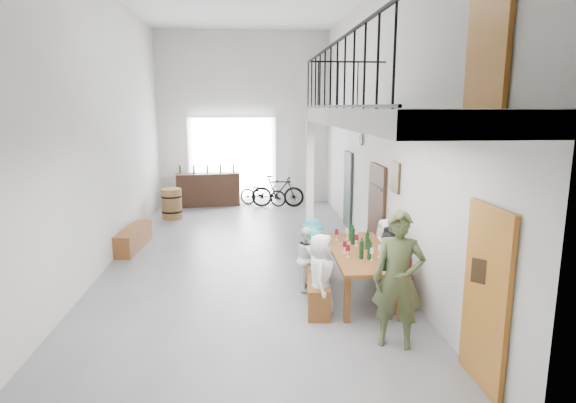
{
  "coord_description": "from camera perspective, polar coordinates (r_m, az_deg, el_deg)",
  "views": [
    {
      "loc": [
        0.06,
        -9.75,
        3.15
      ],
      "look_at": [
        0.86,
        -0.5,
        1.31
      ],
      "focal_mm": 30.0,
      "sensor_mm": 36.0,
      "label": 1
    }
  ],
  "objects": [
    {
      "name": "guest_left_c",
      "position": [
        8.41,
        2.45,
        -6.73
      ],
      "size": [
        0.47,
        0.58,
        1.12
      ],
      "primitive_type": "imported",
      "rotation": [
        0.0,
        0.0,
        1.49
      ],
      "color": "white",
      "rests_on": "ground"
    },
    {
      "name": "floor",
      "position": [
        10.24,
        -5.09,
        -6.74
      ],
      "size": [
        12.0,
        12.0,
        0.0
      ],
      "primitive_type": "plane",
      "color": "#5F5F61",
      "rests_on": "ground"
    },
    {
      "name": "tasting_table",
      "position": [
        8.15,
        8.58,
        -6.36
      ],
      "size": [
        1.01,
        2.36,
        0.79
      ],
      "rotation": [
        0.0,
        0.0,
        -0.02
      ],
      "color": "brown",
      "rests_on": "ground"
    },
    {
      "name": "potted_plant",
      "position": [
        10.86,
        7.97,
        -4.53
      ],
      "size": [
        0.41,
        0.36,
        0.45
      ],
      "primitive_type": "imported",
      "rotation": [
        0.0,
        0.0,
        -0.03
      ],
      "color": "#16461B",
      "rests_on": "ground"
    },
    {
      "name": "balcony",
      "position": [
        6.89,
        11.34,
        9.45
      ],
      "size": [
        1.52,
        5.62,
        4.0
      ],
      "color": "white",
      "rests_on": "ground"
    },
    {
      "name": "serving_counter",
      "position": [
        15.67,
        -9.48,
        1.41
      ],
      "size": [
        2.05,
        0.85,
        1.05
      ],
      "primitive_type": "cube",
      "rotation": [
        0.0,
        0.0,
        0.15
      ],
      "color": "#382013",
      "rests_on": "ground"
    },
    {
      "name": "guest_right_c",
      "position": [
        9.0,
        11.35,
        -5.62
      ],
      "size": [
        0.42,
        0.6,
        1.15
      ],
      "primitive_type": "imported",
      "rotation": [
        0.0,
        0.0,
        -1.47
      ],
      "color": "white",
      "rests_on": "ground"
    },
    {
      "name": "room_walls",
      "position": [
        9.76,
        -5.46,
        13.54
      ],
      "size": [
        12.0,
        12.0,
        12.0
      ],
      "color": "silver",
      "rests_on": "ground"
    },
    {
      "name": "right_wall_decor",
      "position": [
        8.43,
        13.37,
        1.3
      ],
      "size": [
        0.07,
        8.28,
        5.07
      ],
      "color": "#AA6823",
      "rests_on": "ground"
    },
    {
      "name": "bicycle_near",
      "position": [
        15.48,
        -2.99,
        1.01
      ],
      "size": [
        1.67,
        1.13,
        0.83
      ],
      "primitive_type": "imported",
      "rotation": [
        0.0,
        0.0,
        1.17
      ],
      "color": "black",
      "rests_on": "ground"
    },
    {
      "name": "guest_right_b",
      "position": [
        8.32,
        12.01,
        -6.83
      ],
      "size": [
        0.51,
        1.16,
        1.21
      ],
      "primitive_type": "imported",
      "rotation": [
        0.0,
        0.0,
        -1.43
      ],
      "color": "black",
      "rests_on": "ground"
    },
    {
      "name": "gateway_portal",
      "position": [
        15.79,
        -6.61,
        4.77
      ],
      "size": [
        2.8,
        0.08,
        2.8
      ],
      "primitive_type": "cube",
      "color": "white",
      "rests_on": "ground"
    },
    {
      "name": "tableware",
      "position": [
        8.15,
        8.24,
        -4.71
      ],
      "size": [
        0.58,
        1.27,
        0.35
      ],
      "color": "black",
      "rests_on": "tasting_table"
    },
    {
      "name": "oak_barrel",
      "position": [
        14.06,
        -13.61,
        -0.26
      ],
      "size": [
        0.59,
        0.59,
        0.86
      ],
      "color": "brown",
      "rests_on": "ground"
    },
    {
      "name": "side_bench",
      "position": [
        11.38,
        -17.83,
        -4.17
      ],
      "size": [
        0.5,
        1.7,
        0.47
      ],
      "primitive_type": "cube",
      "rotation": [
        0.0,
        0.0,
        -0.08
      ],
      "color": "brown",
      "rests_on": "ground"
    },
    {
      "name": "host_standing",
      "position": [
        6.54,
        12.94,
        -9.02
      ],
      "size": [
        0.78,
        0.64,
        1.84
      ],
      "primitive_type": "imported",
      "rotation": [
        0.0,
        0.0,
        -0.35
      ],
      "color": "#454F2C",
      "rests_on": "ground"
    },
    {
      "name": "guest_right_a",
      "position": [
        7.82,
        13.66,
        -8.47
      ],
      "size": [
        0.45,
        0.7,
        1.12
      ],
      "primitive_type": "imported",
      "rotation": [
        0.0,
        0.0,
        -1.86
      ],
      "color": "maroon",
      "rests_on": "ground"
    },
    {
      "name": "guest_left_d",
      "position": [
        8.82,
        2.9,
        -5.72
      ],
      "size": [
        0.62,
        0.84,
        1.16
      ],
      "primitive_type": "imported",
      "rotation": [
        0.0,
        0.0,
        1.29
      ],
      "color": "teal",
      "rests_on": "ground"
    },
    {
      "name": "guest_left_a",
      "position": [
        7.36,
        3.91,
        -8.72
      ],
      "size": [
        0.55,
        0.71,
        1.29
      ],
      "primitive_type": "imported",
      "rotation": [
        0.0,
        0.0,
        1.33
      ],
      "color": "white",
      "rests_on": "ground"
    },
    {
      "name": "bench_inner",
      "position": [
        8.2,
        3.46,
        -9.59
      ],
      "size": [
        0.56,
        2.11,
        0.48
      ],
      "primitive_type": "cube",
      "rotation": [
        0.0,
        0.0,
        -0.11
      ],
      "color": "brown",
      "rests_on": "ground"
    },
    {
      "name": "bicycle_far",
      "position": [
        15.25,
        -1.22,
        1.2
      ],
      "size": [
        1.71,
        0.63,
        1.0
      ],
      "primitive_type": "imported",
      "rotation": [
        0.0,
        0.0,
        1.47
      ],
      "color": "black",
      "rests_on": "ground"
    },
    {
      "name": "bench_wall",
      "position": [
        8.5,
        12.27,
        -9.31
      ],
      "size": [
        0.44,
        1.8,
        0.41
      ],
      "primitive_type": "cube",
      "rotation": [
        0.0,
        0.0,
        -0.12
      ],
      "color": "brown",
      "rests_on": "ground"
    },
    {
      "name": "guest_left_b",
      "position": [
        7.96,
        3.46,
        -7.48
      ],
      "size": [
        0.43,
        0.51,
        1.2
      ],
      "primitive_type": "imported",
      "rotation": [
        0.0,
        0.0,
        1.18
      ],
      "color": "teal",
      "rests_on": "ground"
    },
    {
      "name": "counter_bottles",
      "position": [
        15.57,
        -9.55,
        3.82
      ],
      "size": [
        1.73,
        0.33,
        0.28
      ],
      "color": "black",
      "rests_on": "serving_counter"
    }
  ]
}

